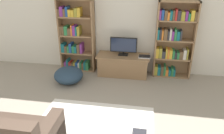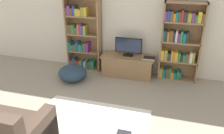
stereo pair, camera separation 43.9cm
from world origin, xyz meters
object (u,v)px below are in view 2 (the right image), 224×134
object	(u,v)px
laptop	(149,58)
bookshelf_left	(82,36)
television	(128,46)
tv_stand	(128,65)
beanbag_ottoman	(73,73)
bookshelf_right	(179,43)

from	to	relation	value
laptop	bookshelf_left	bearing A→B (deg)	173.94
television	laptop	world-z (taller)	television
bookshelf_left	laptop	distance (m)	1.83
bookshelf_left	television	world-z (taller)	bookshelf_left
television	laptop	size ratio (longest dim) A/B	2.27
tv_stand	laptop	xyz separation A→B (m)	(0.53, -0.03, 0.28)
laptop	beanbag_ottoman	bearing A→B (deg)	-161.05
bookshelf_left	beanbag_ottoman	bearing A→B (deg)	-87.64
bookshelf_left	television	size ratio (longest dim) A/B	2.81
tv_stand	television	size ratio (longest dim) A/B	1.97
laptop	beanbag_ottoman	xyz separation A→B (m)	(-1.76, -0.60, -0.35)
bookshelf_right	laptop	size ratio (longest dim) A/B	6.39
television	beanbag_ottoman	world-z (taller)	television
television	laptop	distance (m)	0.58
television	beanbag_ottoman	xyz separation A→B (m)	(-1.23, -0.66, -0.57)
bookshelf_left	tv_stand	xyz separation A→B (m)	(1.26, -0.16, -0.62)
bookshelf_right	television	bearing A→B (deg)	-173.79
bookshelf_left	television	xyz separation A→B (m)	(1.26, -0.13, -0.12)
beanbag_ottoman	television	bearing A→B (deg)	28.36
bookshelf_left	laptop	world-z (taller)	bookshelf_left
laptop	beanbag_ottoman	size ratio (longest dim) A/B	0.43
tv_stand	beanbag_ottoman	size ratio (longest dim) A/B	1.91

